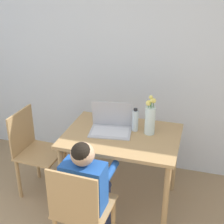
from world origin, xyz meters
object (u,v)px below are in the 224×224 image
(laptop, at_px, (111,124))
(flower_vase, at_px, (150,118))
(chair_spare, at_px, (35,151))
(chair_occupied, at_px, (81,211))
(water_bottle, at_px, (135,120))
(person_seated, at_px, (87,182))

(laptop, distance_m, flower_vase, 0.36)
(chair_spare, bearing_deg, laptop, -78.21)
(chair_occupied, xyz_separation_m, flower_vase, (0.35, 0.80, 0.43))
(laptop, xyz_separation_m, flower_vase, (0.34, 0.04, 0.09))
(water_bottle, bearing_deg, chair_spare, -169.55)
(chair_occupied, distance_m, chair_spare, 0.99)
(chair_spare, distance_m, laptop, 0.83)
(chair_occupied, distance_m, water_bottle, 0.93)
(chair_occupied, height_order, water_bottle, water_bottle)
(laptop, height_order, flower_vase, flower_vase)
(laptop, bearing_deg, person_seated, -97.90)
(chair_occupied, distance_m, flower_vase, 0.98)
(flower_vase, relative_size, water_bottle, 1.64)
(chair_spare, relative_size, water_bottle, 3.97)
(person_seated, relative_size, flower_vase, 2.81)
(chair_occupied, relative_size, water_bottle, 3.97)
(person_seated, height_order, laptop, laptop)
(person_seated, height_order, water_bottle, person_seated)
(chair_spare, bearing_deg, chair_occupied, -128.01)
(flower_vase, bearing_deg, water_bottle, 172.62)
(chair_occupied, height_order, laptop, laptop)
(person_seated, relative_size, water_bottle, 4.60)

